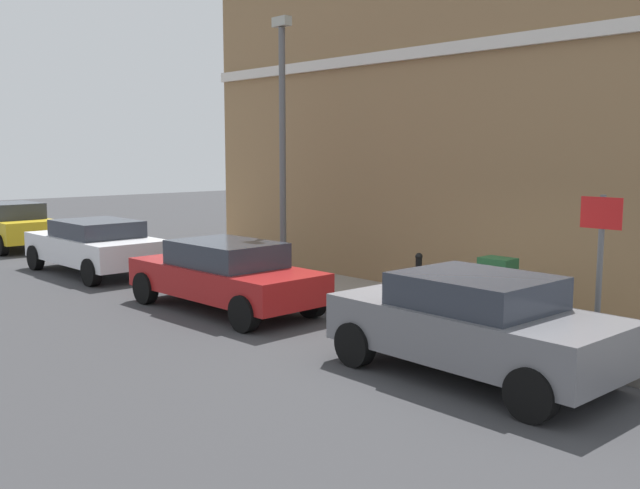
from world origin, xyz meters
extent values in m
plane|color=#38383A|center=(0.00, 0.00, 0.00)|extent=(80.00, 80.00, 0.00)
cube|color=gray|center=(1.92, 6.00, 0.07)|extent=(2.56, 30.00, 0.15)
cube|color=olive|center=(7.00, 3.94, 3.87)|extent=(7.59, 11.89, 7.73)
cube|color=silver|center=(3.16, 3.94, 5.04)|extent=(0.12, 11.89, 0.24)
cube|color=slate|center=(-0.54, -1.13, 0.65)|extent=(1.86, 3.97, 0.66)
cube|color=#2D333D|center=(-0.54, -1.14, 1.18)|extent=(1.62, 1.96, 0.45)
cylinder|color=black|center=(-1.37, 0.30, 0.32)|extent=(0.23, 0.64, 0.64)
cylinder|color=black|center=(0.33, 0.28, 0.32)|extent=(0.23, 0.64, 0.64)
cylinder|color=black|center=(-1.41, -2.54, 0.32)|extent=(0.23, 0.64, 0.64)
cylinder|color=black|center=(0.29, -2.57, 0.32)|extent=(0.23, 0.64, 0.64)
cube|color=maroon|center=(-0.62, 4.56, 0.60)|extent=(1.78, 4.34, 0.56)
cube|color=#2D333D|center=(-0.61, 4.50, 1.10)|extent=(1.52, 2.14, 0.48)
cylinder|color=black|center=(-1.44, 6.13, 0.32)|extent=(0.24, 0.65, 0.64)
cylinder|color=black|center=(0.12, 6.18, 0.32)|extent=(0.24, 0.65, 0.64)
cylinder|color=black|center=(-1.36, 2.94, 0.32)|extent=(0.24, 0.65, 0.64)
cylinder|color=black|center=(0.21, 2.98, 0.32)|extent=(0.24, 0.65, 0.64)
cube|color=silver|center=(-0.56, 10.25, 0.63)|extent=(1.90, 4.28, 0.63)
cube|color=#2D333D|center=(-0.56, 10.09, 1.14)|extent=(1.65, 2.09, 0.42)
cylinder|color=black|center=(-1.45, 11.81, 0.32)|extent=(0.23, 0.64, 0.64)
cylinder|color=black|center=(0.29, 11.84, 0.32)|extent=(0.23, 0.64, 0.64)
cylinder|color=black|center=(-1.41, 8.66, 0.32)|extent=(0.23, 0.64, 0.64)
cylinder|color=black|center=(0.33, 8.68, 0.32)|extent=(0.23, 0.64, 0.64)
cube|color=gold|center=(-0.45, 16.44, 0.65)|extent=(1.74, 3.99, 0.65)
cube|color=#2D333D|center=(-0.45, 16.24, 1.21)|extent=(1.51, 1.87, 0.51)
cylinder|color=black|center=(0.31, 17.88, 0.32)|extent=(0.23, 0.64, 0.64)
cylinder|color=black|center=(-1.21, 15.00, 0.32)|extent=(0.23, 0.64, 0.64)
cylinder|color=black|center=(0.36, 15.02, 0.32)|extent=(0.23, 0.64, 0.64)
cube|color=#1E4C28|center=(1.64, -0.04, 0.72)|extent=(0.40, 0.55, 1.15)
cube|color=#333333|center=(1.64, -0.04, 0.19)|extent=(0.46, 0.61, 0.08)
cylinder|color=black|center=(1.74, 1.72, 0.62)|extent=(0.12, 0.12, 0.95)
sphere|color=black|center=(1.74, 1.72, 1.12)|extent=(0.14, 0.14, 0.14)
cylinder|color=#59595B|center=(1.10, -2.04, 1.30)|extent=(0.08, 0.08, 2.30)
cube|color=white|center=(1.08, -2.04, 2.20)|extent=(0.03, 0.56, 0.40)
cube|color=red|center=(1.07, -2.04, 2.20)|extent=(0.01, 0.60, 0.44)
cylinder|color=#59595B|center=(1.56, 5.41, 2.90)|extent=(0.14, 0.14, 5.50)
cube|color=#A5A599|center=(1.56, 5.41, 5.77)|extent=(0.20, 0.44, 0.20)
camera|label=1|loc=(-8.45, -6.66, 3.04)|focal=40.30mm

